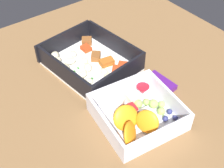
% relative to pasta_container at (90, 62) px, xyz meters
% --- Properties ---
extents(table_surface, '(0.80, 0.80, 0.02)m').
position_rel_pasta_container_xyz_m(table_surface, '(0.11, -0.02, -0.03)').
color(table_surface, brown).
rests_on(table_surface, ground).
extents(pasta_container, '(0.22, 0.19, 0.05)m').
position_rel_pasta_container_xyz_m(pasta_container, '(0.00, 0.00, 0.00)').
color(pasta_container, white).
rests_on(pasta_container, table_surface).
extents(fruit_bowl, '(0.17, 0.17, 0.06)m').
position_rel_pasta_container_xyz_m(fruit_bowl, '(0.19, -0.02, 0.00)').
color(fruit_bowl, white).
rests_on(fruit_bowl, table_surface).
extents(candy_bar, '(0.07, 0.03, 0.01)m').
position_rel_pasta_container_xyz_m(candy_bar, '(0.15, 0.10, -0.01)').
color(candy_bar, '#51197A').
rests_on(candy_bar, table_surface).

